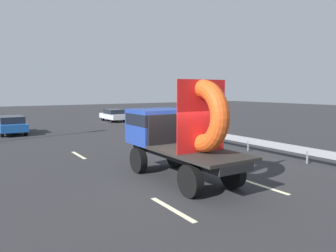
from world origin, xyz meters
name	(u,v)px	position (x,y,z in m)	size (l,w,h in m)	color
ground_plane	(180,183)	(0.00, 0.00, 0.00)	(120.00, 120.00, 0.00)	#28282B
flatbed_truck	(175,131)	(0.27, 0.77, 1.69)	(2.02, 5.29, 3.50)	black
distant_sedan	(12,124)	(-3.39, 16.55, 0.70)	(1.72, 4.00, 1.31)	black
guardrail	(226,137)	(6.29, 4.58, 0.53)	(0.10, 13.70, 0.71)	gray
lane_dash_left_near	(172,209)	(-1.56, -1.87, 0.00)	(2.06, 0.16, 0.01)	beige
lane_dash_left_far	(79,155)	(-1.56, 6.51, 0.00)	(2.03, 0.16, 0.01)	beige
lane_dash_right_near	(253,183)	(2.11, -1.36, 0.00)	(2.89, 0.16, 0.01)	beige
lane_dash_right_far	(143,147)	(2.11, 6.69, 0.00)	(2.64, 0.16, 0.01)	beige
oncoming_car	(114,115)	(6.52, 21.43, 0.66)	(1.61, 3.76, 1.23)	black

